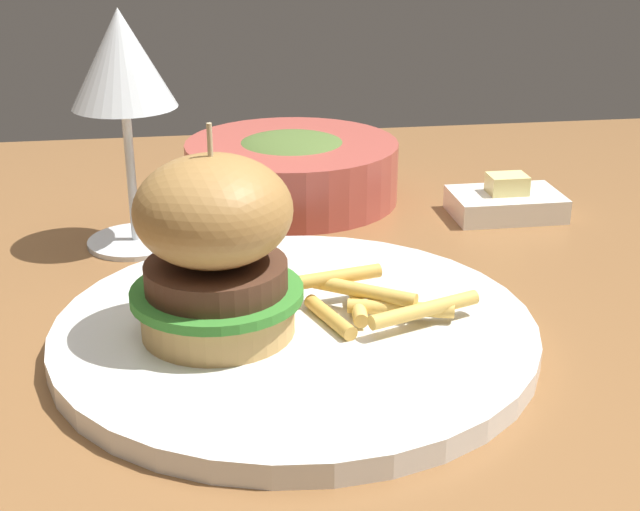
# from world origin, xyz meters

# --- Properties ---
(dining_table) EXTENTS (1.12, 0.85, 0.74)m
(dining_table) POSITION_xyz_m (0.00, 0.00, 0.64)
(dining_table) COLOR brown
(dining_table) RESTS_ON ground
(main_plate) EXTENTS (0.29, 0.29, 0.01)m
(main_plate) POSITION_xyz_m (-0.08, -0.09, 0.75)
(main_plate) COLOR white
(main_plate) RESTS_ON dining_table
(burger_sandwich) EXTENTS (0.10, 0.10, 0.13)m
(burger_sandwich) POSITION_xyz_m (-0.13, -0.10, 0.81)
(burger_sandwich) COLOR tan
(burger_sandwich) RESTS_ON main_plate
(fries_pile) EXTENTS (0.12, 0.07, 0.02)m
(fries_pile) POSITION_xyz_m (-0.04, -0.09, 0.76)
(fries_pile) COLOR gold
(fries_pile) RESTS_ON main_plate
(wine_glass) EXTENTS (0.08, 0.08, 0.18)m
(wine_glass) POSITION_xyz_m (-0.19, 0.09, 0.88)
(wine_glass) COLOR silver
(wine_glass) RESTS_ON dining_table
(butter_dish) EXTENTS (0.09, 0.06, 0.04)m
(butter_dish) POSITION_xyz_m (0.12, 0.11, 0.75)
(butter_dish) COLOR white
(butter_dish) RESTS_ON dining_table
(soup_bowl) EXTENTS (0.19, 0.19, 0.06)m
(soup_bowl) POSITION_xyz_m (-0.05, 0.18, 0.77)
(soup_bowl) COLOR #B24C42
(soup_bowl) RESTS_ON dining_table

